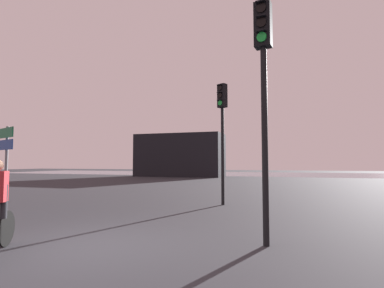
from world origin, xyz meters
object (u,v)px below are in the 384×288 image
Objects in this scene: distant_building at (180,155)px; direction_sign_post at (6,155)px; traffic_light_center at (222,121)px; traffic_light_near_right at (264,75)px.

distant_building is 26.34m from direction_sign_post.
distant_building is 2.18× the size of traffic_light_center.
traffic_light_near_right reaches higher than direction_sign_post.
traffic_light_center is 7.14m from direction_sign_post.
distant_building is 2.10× the size of traffic_light_near_right.
distant_building reaches higher than traffic_light_center.
direction_sign_post is at bearing 4.82° from traffic_light_near_right.
traffic_light_center is at bearing -116.91° from direction_sign_post.
traffic_light_near_right is 5.52m from traffic_light_center.
direction_sign_post is at bearing -80.55° from distant_building.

